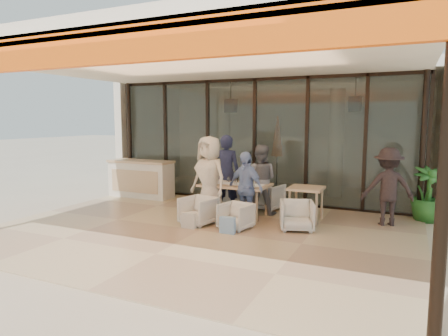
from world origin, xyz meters
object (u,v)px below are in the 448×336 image
Objects in this scene: host_counter at (141,179)px; chair_near_left at (198,209)px; chair_far_right at (267,195)px; chair_near_right at (236,215)px; side_table at (306,192)px; dining_table at (235,186)px; diner_navy at (226,173)px; diner_cream at (209,178)px; diner_periwinkle at (245,188)px; side_chair at (297,214)px; potted_palm at (427,194)px; diner_grey at (260,180)px; standing_woman at (388,187)px; chair_far_left at (235,194)px.

host_counter is 2.87× the size of chair_near_left.
host_counter is at bearing 160.06° from chair_near_left.
chair_near_right is at bearing 102.15° from chair_far_right.
host_counter is 4.10m from chair_near_right.
side_table reaches higher than chair_near_left.
dining_table is 1.56m from side_table.
host_counter is 2.87m from diner_navy.
chair_far_right is at bearing 65.73° from dining_table.
diner_cream reaches higher than diner_periwinkle.
side_chair is 3.00m from potted_palm.
diner_grey is at bearing 46.21° from dining_table.
side_table is at bearing 165.63° from diner_navy.
chair_near_right is (0.43, -0.96, -0.40)m from dining_table.
host_counter is 1.15× the size of standing_woman.
standing_woman is (2.69, 1.54, 0.51)m from chair_near_right.
diner_grey is at bearing -165.43° from potted_palm.
chair_far_left is 1.90m from chair_near_left.
chair_near_right is 0.38× the size of diner_periwinkle.
standing_woman is at bearing 10.65° from dining_table.
chair_near_left is (0.00, -1.90, 0.02)m from chair_far_left.
potted_palm is at bearing 19.09° from dining_table.
host_counter is at bearing -19.42° from standing_woman.
side_table is (1.54, 0.22, -0.05)m from dining_table.
chair_far_right is 0.44× the size of diner_grey.
diner_periwinkle is (0.00, -0.90, -0.04)m from diner_grey.
diner_navy is 4.39m from potted_palm.
chair_far_left is at bearing 123.67° from side_chair.
diner_navy is at bearing -14.22° from standing_woman.
diner_cream is (0.00, -0.90, -0.00)m from diner_navy.
standing_woman is at bearing 15.82° from side_chair.
diner_cream is 4.65m from potted_palm.
diner_cream is at bearing 161.27° from chair_near_right.
standing_woman reaches higher than chair_far_left.
diner_periwinkle is 2.03× the size of side_table.
side_chair is at bearing 138.96° from chair_far_left.
diner_grey reaches higher than diner_periwinkle.
diner_periwinkle is at bearing 102.15° from chair_far_right.
chair_far_right is at bearing 107.77° from side_chair.
diner_cream is at bearing -157.26° from potted_palm.
chair_near_right is at bearing -133.32° from side_table.
dining_table is 0.99× the size of diner_periwinkle.
host_counter is 1.23× the size of dining_table.
chair_far_right is 0.59× the size of potted_palm.
dining_table is 2.01× the size of side_table.
host_counter reaches higher than chair_far_right.
chair_near_left is at bearing 85.93° from chair_far_left.
side_chair is (1.11, -1.47, -0.03)m from chair_far_right.
diner_cream is (-0.84, -0.90, 0.10)m from diner_grey.
diner_periwinkle reaches higher than side_chair.
chair_near_left is 0.36× the size of diner_cream.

